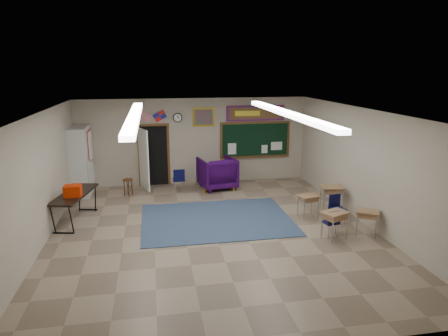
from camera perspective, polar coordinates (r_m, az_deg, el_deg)
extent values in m
plane|color=#87745D|center=(10.16, -1.47, -9.09)|extent=(9.00, 9.00, 0.00)
cube|color=#AEA38D|center=(14.03, -4.31, 3.81)|extent=(8.00, 0.04, 3.00)
cube|color=#AEA38D|center=(5.54, 5.72, -12.86)|extent=(8.00, 0.04, 3.00)
cube|color=#AEA38D|center=(9.92, -25.04, -1.87)|extent=(0.04, 9.00, 3.00)
cube|color=#AEA38D|center=(10.99, 19.57, 0.12)|extent=(0.04, 9.00, 3.00)
cube|color=#B7B8B3|center=(9.39, -1.59, 7.98)|extent=(8.00, 9.00, 0.04)
cube|color=navy|center=(10.92, -1.07, -7.34)|extent=(4.00, 3.00, 0.02)
cube|color=black|center=(14.04, -9.97, 1.76)|extent=(0.95, 0.04, 2.10)
cube|color=silver|center=(13.62, -11.40, 1.23)|extent=(0.35, 0.86, 2.05)
cube|color=brown|center=(14.39, 4.46, 4.06)|extent=(2.55, 0.05, 1.30)
cube|color=black|center=(14.38, 4.48, 4.05)|extent=(2.40, 0.03, 1.15)
cube|color=brown|center=(14.45, 4.48, 1.68)|extent=(2.40, 0.12, 0.04)
cube|color=#AD1D0E|center=(14.26, 4.54, 7.82)|extent=(2.10, 0.04, 0.55)
cube|color=brown|center=(14.24, 4.55, 7.82)|extent=(1.90, 0.03, 0.40)
cube|color=olive|center=(13.92, -2.92, 7.28)|extent=(0.75, 0.05, 0.65)
cube|color=#A51466|center=(13.90, -2.91, 7.27)|extent=(0.62, 0.03, 0.52)
cylinder|color=black|center=(13.83, -6.65, 7.16)|extent=(0.32, 0.05, 0.32)
cylinder|color=white|center=(13.81, -6.65, 7.15)|extent=(0.26, 0.02, 0.26)
cube|color=silver|center=(13.60, -19.76, 0.95)|extent=(0.55, 1.25, 2.20)
imported|color=#250538|center=(13.55, -0.99, -0.72)|extent=(1.34, 1.37, 1.07)
cube|color=#9B6C48|center=(11.10, 11.99, -3.92)|extent=(0.61, 0.50, 0.04)
cube|color=brown|center=(11.13, 11.97, -4.36)|extent=(0.52, 0.43, 0.11)
cube|color=#9B6C48|center=(11.69, 15.20, -2.66)|extent=(0.69, 0.56, 0.04)
cube|color=brown|center=(11.72, 15.17, -3.14)|extent=(0.60, 0.48, 0.12)
cube|color=#9B6C48|center=(9.86, 15.62, -6.15)|extent=(0.70, 0.61, 0.04)
cube|color=brown|center=(9.90, 15.58, -6.68)|extent=(0.60, 0.52, 0.12)
cube|color=#9B6C48|center=(10.33, 19.85, -5.88)|extent=(0.66, 0.62, 0.04)
cube|color=brown|center=(10.36, 19.81, -6.34)|extent=(0.57, 0.53, 0.11)
cube|color=black|center=(11.28, -20.59, -3.53)|extent=(1.03, 1.99, 0.05)
cube|color=red|center=(10.98, -20.80, -3.07)|extent=(0.42, 0.32, 0.29)
cylinder|color=#4A2E16|center=(13.11, -13.59, -1.63)|extent=(0.31, 0.31, 0.04)
torus|color=#4A2E16|center=(13.20, -13.51, -3.10)|extent=(0.26, 0.26, 0.02)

